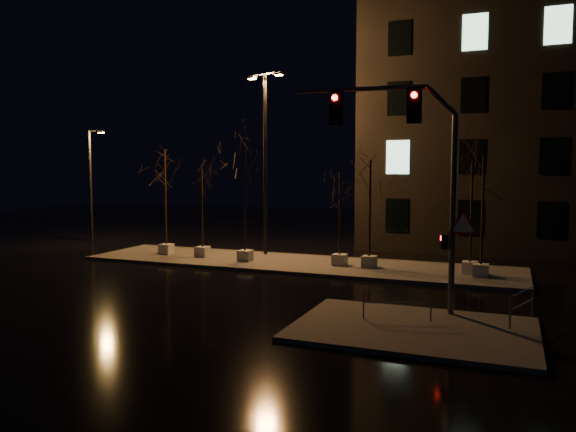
% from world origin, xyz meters
% --- Properties ---
extents(ground, '(90.00, 90.00, 0.00)m').
position_xyz_m(ground, '(0.00, 0.00, 0.00)').
color(ground, black).
rests_on(ground, ground).
extents(median, '(22.00, 5.00, 0.15)m').
position_xyz_m(median, '(0.00, 6.00, 0.07)').
color(median, '#4C4844').
rests_on(median, ground).
extents(sidewalk_corner, '(7.00, 5.00, 0.15)m').
position_xyz_m(sidewalk_corner, '(7.50, -3.50, 0.07)').
color(sidewalk_corner, '#4C4844').
rests_on(sidewalk_corner, ground).
extents(tree_0, '(1.80, 1.80, 5.91)m').
position_xyz_m(tree_0, '(-7.53, 5.88, 4.63)').
color(tree_0, '#B7B6AB').
rests_on(tree_0, median).
extents(tree_1, '(1.80, 1.80, 4.81)m').
position_xyz_m(tree_1, '(-5.16, 5.75, 3.80)').
color(tree_1, '#B7B6AB').
rests_on(tree_1, median).
extents(tree_2, '(1.80, 1.80, 6.16)m').
position_xyz_m(tree_2, '(-2.45, 5.40, 4.82)').
color(tree_2, '#B7B6AB').
rests_on(tree_2, median).
extents(tree_3, '(1.80, 1.80, 4.66)m').
position_xyz_m(tree_3, '(2.41, 5.93, 3.69)').
color(tree_3, '#B7B6AB').
rests_on(tree_3, median).
extents(tree_4, '(1.80, 1.80, 5.20)m').
position_xyz_m(tree_4, '(3.87, 5.94, 4.10)').
color(tree_4, '#B7B6AB').
rests_on(tree_4, median).
extents(tree_5, '(1.80, 1.80, 5.23)m').
position_xyz_m(tree_5, '(8.45, 6.02, 4.12)').
color(tree_5, '#B7B6AB').
rests_on(tree_5, median).
extents(tree_6, '(1.80, 1.80, 5.45)m').
position_xyz_m(tree_6, '(8.94, 5.48, 4.28)').
color(tree_6, '#B7B6AB').
rests_on(tree_6, median).
extents(traffic_signal_mast, '(6.02, 0.75, 7.38)m').
position_xyz_m(traffic_signal_mast, '(7.18, -1.64, 5.00)').
color(traffic_signal_mast, '#57595F').
rests_on(traffic_signal_mast, sidewalk_corner).
extents(streetlight_main, '(2.41, 1.04, 9.84)m').
position_xyz_m(streetlight_main, '(-2.43, 7.89, 5.83)').
color(streetlight_main, black).
rests_on(streetlight_main, median).
extents(streetlight_far, '(1.46, 0.38, 7.41)m').
position_xyz_m(streetlight_far, '(-16.05, 9.87, 4.08)').
color(streetlight_far, black).
rests_on(streetlight_far, ground).
extents(guard_rail_a, '(2.04, 0.54, 0.91)m').
position_xyz_m(guard_rail_a, '(6.89, -2.90, 0.74)').
color(guard_rail_a, '#57595F').
rests_on(guard_rail_a, sidewalk_corner).
extents(guard_rail_b, '(0.72, 1.95, 0.97)m').
position_xyz_m(guard_rail_b, '(10.50, -1.73, 0.78)').
color(guard_rail_b, '#57595F').
rests_on(guard_rail_b, sidewalk_corner).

